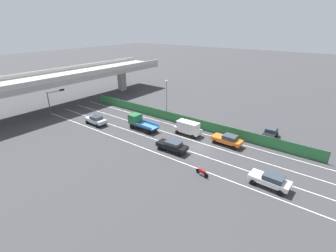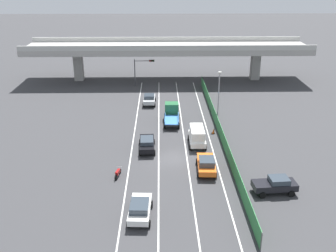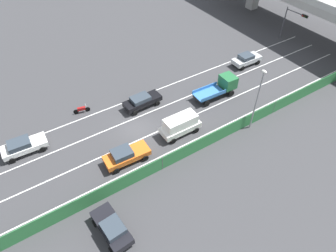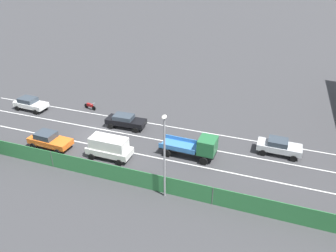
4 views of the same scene
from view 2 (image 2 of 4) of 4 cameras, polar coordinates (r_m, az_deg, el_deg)
ground_plane at (r=45.16m, az=0.71°, el=-4.71°), size 300.00×300.00×0.00m
lane_line_left_edge at (r=51.54m, az=-4.98°, el=-1.24°), size 0.14×49.89×0.01m
lane_line_mid_left at (r=51.42m, az=-1.36°, el=-1.21°), size 0.14×49.89×0.01m
lane_line_mid_right at (r=51.51m, az=2.27°, el=-1.18°), size 0.14×49.89×0.01m
lane_line_right_edge at (r=51.80m, az=5.88°, el=-1.15°), size 0.14×49.89×0.01m
elevated_overpass at (r=75.53m, az=-0.10°, el=11.17°), size 53.49×9.51×7.50m
green_fence at (r=51.66m, az=7.47°, el=-0.27°), size 0.10×45.99×1.71m
car_sedan_silver at (r=62.62m, az=-2.75°, el=4.00°), size 2.07×4.30×1.61m
car_sedan_white at (r=34.92m, az=-4.13°, el=-11.93°), size 2.20×4.46×1.59m
car_van_white at (r=48.06m, az=4.28°, el=-1.39°), size 2.06×4.44×2.22m
car_sedan_black at (r=46.85m, az=-3.10°, el=-2.51°), size 2.06×4.64×1.54m
car_taxi_orange at (r=42.16m, az=5.62°, el=-5.53°), size 2.18×4.63×1.66m
flatbed_truck_blue at (r=55.45m, az=0.54°, el=1.93°), size 2.33×5.59×2.36m
motorcycle at (r=41.44m, az=-7.35°, el=-6.84°), size 0.69×1.92×0.93m
parked_sedan_dark at (r=39.63m, az=15.43°, el=-8.24°), size 4.33×2.24×1.64m
traffic_light at (r=71.72m, az=-3.82°, el=8.61°), size 3.69×0.44×5.03m
street_lamp at (r=53.91m, az=7.43°, el=4.85°), size 0.60×0.36×7.50m
traffic_cone at (r=51.89m, az=6.65°, el=-0.79°), size 0.47×0.47×0.63m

